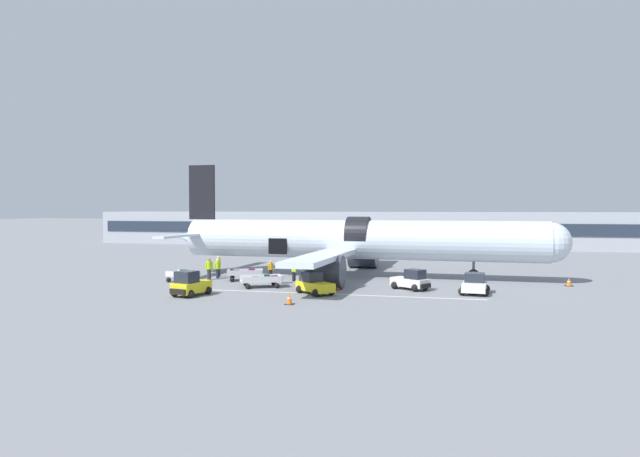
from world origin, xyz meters
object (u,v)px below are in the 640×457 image
ground_crew_supervisor (294,271)px  ground_crew_helper (271,269)px  airplane (354,241)px  baggage_tug_mid (314,284)px  ground_crew_driver (218,268)px  baggage_tug_lead (474,285)px  baggage_cart_loading (245,275)px  ground_crew_loader_b (219,266)px  ground_crew_loader_a (209,268)px  baggage_tug_spare (190,285)px  baggage_tug_rear (411,281)px  baggage_cart_queued (263,281)px  baggage_cart_empty (183,276)px

ground_crew_supervisor → ground_crew_helper: 2.97m
airplane → baggage_tug_mid: bearing=-93.2°
ground_crew_driver → ground_crew_helper: (4.43, 1.26, -0.06)m
baggage_tug_lead → ground_crew_driver: 21.80m
baggage_cart_loading → ground_crew_loader_b: 4.10m
ground_crew_loader_b → ground_crew_driver: 1.30m
ground_crew_loader_a → ground_crew_supervisor: size_ratio=1.12×
baggage_tug_spare → ground_crew_loader_a: 8.87m
ground_crew_supervisor → ground_crew_helper: (-2.59, 1.46, -0.06)m
ground_crew_helper → ground_crew_loader_a: bearing=-152.3°
baggage_tug_lead → ground_crew_loader_a: (-21.77, 2.16, 0.34)m
ground_crew_loader_b → ground_crew_supervisor: ground_crew_loader_b is taller
baggage_cart_loading → ground_crew_driver: ground_crew_driver is taller
baggage_tug_lead → baggage_tug_mid: (-10.98, -3.15, 0.04)m
baggage_tug_rear → ground_crew_driver: (-16.98, 2.61, 0.21)m
baggage_tug_lead → baggage_cart_queued: 15.72m
baggage_cart_empty → ground_crew_loader_a: ground_crew_loader_a is taller
baggage_cart_loading → ground_crew_driver: 3.15m
airplane → ground_crew_driver: (-11.16, -4.13, -2.29)m
baggage_cart_loading → ground_crew_helper: bearing=56.8°
baggage_tug_spare → ground_crew_helper: bearing=80.0°
baggage_cart_empty → ground_crew_helper: bearing=36.0°
baggage_cart_empty → baggage_tug_lead: bearing=-0.6°
ground_crew_loader_a → baggage_tug_lead: bearing=-5.7°
baggage_tug_spare → baggage_cart_queued: bearing=58.5°
baggage_tug_rear → ground_crew_loader_a: ground_crew_loader_a is taller
baggage_tug_mid → airplane: bearing=86.8°
ground_crew_supervisor → baggage_tug_spare: bearing=-115.5°
baggage_cart_empty → ground_crew_driver: (1.59, 3.10, 0.39)m
baggage_tug_rear → ground_crew_driver: size_ratio=1.89×
airplane → ground_crew_loader_b: bearing=-165.9°
baggage_cart_queued → baggage_cart_empty: size_ratio=1.13×
baggage_tug_mid → baggage_cart_empty: baggage_tug_mid is taller
ground_crew_loader_a → baggage_cart_queued: bearing=-26.5°
airplane → baggage_cart_empty: airplane is taller
baggage_tug_spare → baggage_cart_loading: baggage_tug_spare is taller
baggage_tug_spare → ground_crew_loader_a: bearing=108.0°
baggage_tug_mid → ground_crew_loader_b: size_ratio=1.78×
baggage_cart_loading → baggage_tug_spare: bearing=-93.1°
airplane → baggage_tug_lead: 13.04m
baggage_tug_rear → ground_crew_loader_b: 17.88m
baggage_tug_lead → baggage_tug_spare: size_ratio=1.01×
baggage_cart_empty → baggage_tug_spare: bearing=-57.8°
ground_crew_helper → baggage_cart_empty: bearing=-144.0°
baggage_tug_mid → baggage_cart_queued: 5.25m
baggage_tug_rear → ground_crew_loader_a: 17.28m
ground_crew_loader_b → baggage_tug_lead: bearing=-11.6°
airplane → ground_crew_driver: size_ratio=21.27×
baggage_tug_mid → ground_crew_loader_b: (-11.05, 7.69, 0.30)m
baggage_tug_mid → ground_crew_loader_b: bearing=145.2°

